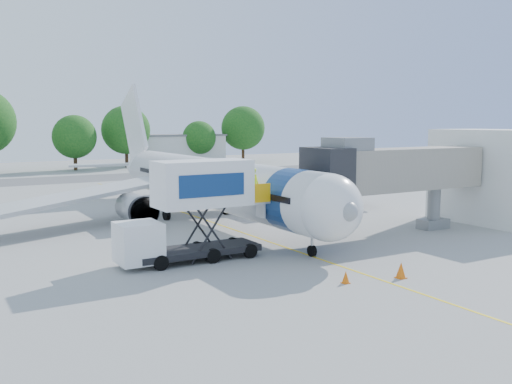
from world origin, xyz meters
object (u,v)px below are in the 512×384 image
aircraft (207,183)px  catering_hiloader (192,211)px  ground_tug (407,272)px  jet_bridge (388,171)px

aircraft → catering_hiloader: size_ratio=4.44×
catering_hiloader → ground_tug: catering_hiloader is taller
jet_bridge → ground_tug: size_ratio=3.21×
jet_bridge → catering_hiloader: (-14.25, -0.00, -1.58)m
aircraft → catering_hiloader: (-6.26, -11.12, -0.19)m
catering_hiloader → ground_tug: (6.17, -9.92, -1.95)m
aircraft → catering_hiloader: aircraft is taller
aircraft → jet_bridge: size_ratio=2.71×
aircraft → ground_tug: aircraft is taller
ground_tug → aircraft: bearing=114.5°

